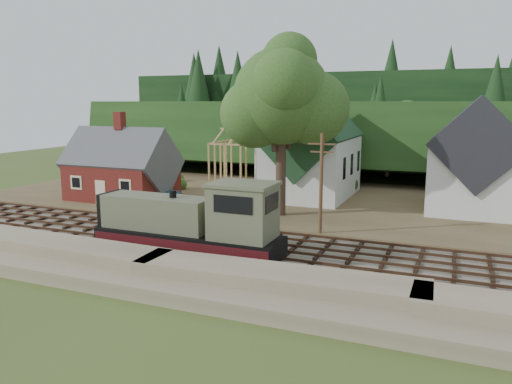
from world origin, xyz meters
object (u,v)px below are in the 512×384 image
at_px(car_green, 80,188).
at_px(locomotive, 194,224).
at_px(car_blue, 168,196).
at_px(patio_set, 125,181).

bearing_deg(car_green, locomotive, -121.50).
height_order(locomotive, car_green, locomotive).
bearing_deg(car_blue, car_green, 176.15).
bearing_deg(locomotive, patio_set, 140.41).
relative_size(locomotive, car_blue, 3.58).
xyz_separation_m(car_blue, car_green, (-11.39, 0.07, 0.03)).
distance_m(car_blue, patio_set, 4.61).
distance_m(locomotive, car_blue, 18.06).
xyz_separation_m(locomotive, car_green, (-22.53, 14.22, -1.31)).
relative_size(locomotive, car_green, 3.28).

